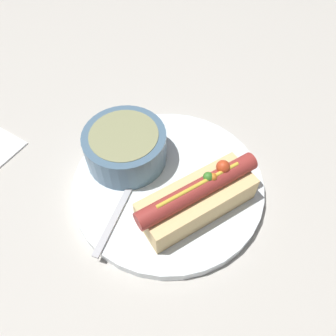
{
  "coord_description": "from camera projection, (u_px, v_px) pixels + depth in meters",
  "views": [
    {
      "loc": [
        -0.13,
        -0.23,
        0.4
      ],
      "look_at": [
        0.0,
        0.0,
        0.05
      ],
      "focal_mm": 35.0,
      "sensor_mm": 36.0,
      "label": 1
    }
  ],
  "objects": [
    {
      "name": "ground_plane",
      "position": [
        168.0,
        187.0,
        0.48
      ],
      "size": [
        4.0,
        4.0,
        0.0
      ],
      "primitive_type": "plane",
      "color": "#BCB7AD"
    },
    {
      "name": "dinner_plate",
      "position": [
        168.0,
        184.0,
        0.47
      ],
      "size": [
        0.27,
        0.27,
        0.02
      ],
      "color": "white",
      "rests_on": "ground_plane"
    },
    {
      "name": "hot_dog",
      "position": [
        197.0,
        198.0,
        0.42
      ],
      "size": [
        0.17,
        0.06,
        0.07
      ],
      "rotation": [
        0.0,
        0.0,
        0.03
      ],
      "color": "#E5C17F",
      "rests_on": "dinner_plate"
    },
    {
      "name": "soup_bowl",
      "position": [
        125.0,
        145.0,
        0.47
      ],
      "size": [
        0.12,
        0.12,
        0.05
      ],
      "color": "slate",
      "rests_on": "dinner_plate"
    },
    {
      "name": "spoon",
      "position": [
        131.0,
        184.0,
        0.46
      ],
      "size": [
        0.13,
        0.11,
        0.01
      ],
      "rotation": [
        0.0,
        0.0,
        0.71
      ],
      "color": "#B7B7BC",
      "rests_on": "dinner_plate"
    }
  ]
}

